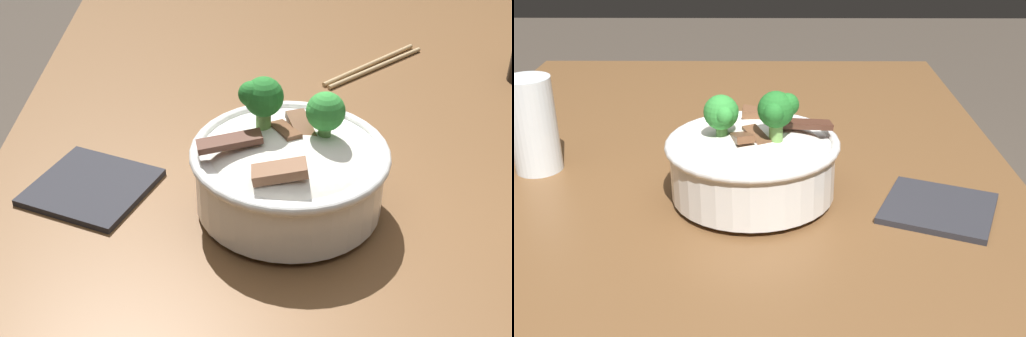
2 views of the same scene
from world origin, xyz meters
TOP-DOWN VIEW (x-y plane):
  - dining_table at (0.00, 0.00)m, footprint 1.35×0.87m
  - rice_bowl at (0.00, 0.06)m, footprint 0.22×0.22m
  - chopsticks_pair at (0.37, -0.08)m, footprint 0.15×0.17m
  - folded_napkin at (0.04, 0.30)m, footprint 0.17×0.17m

SIDE VIEW (x-z plane):
  - dining_table at x=0.00m, z-range 0.28..1.07m
  - chopsticks_pair at x=0.37m, z-range 0.79..0.80m
  - folded_napkin at x=0.04m, z-range 0.79..0.80m
  - rice_bowl at x=0.00m, z-range 0.77..0.93m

